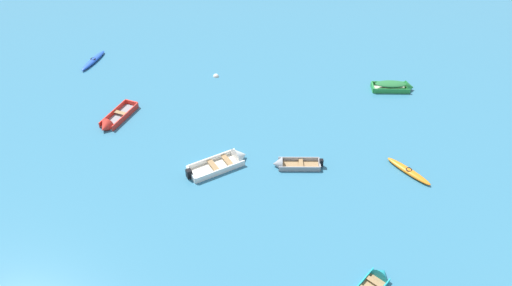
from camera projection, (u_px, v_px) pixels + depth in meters
The scene contains 8 objects.
rowboat_turquoise_far_back at pixel (376, 281), 23.83m from camera, with size 2.22×2.95×0.93m.
kayak_orange_back_row_left at pixel (409, 171), 30.24m from camera, with size 2.93×2.48×0.32m.
rowboat_green_cluster_inner at pixel (397, 86), 37.94m from camera, with size 3.49×1.80×1.09m.
rowboat_white_distant_center at pixel (229, 161), 30.97m from camera, with size 3.82×3.70×1.30m.
kayak_blue_midfield_right at pixel (93, 60), 41.58m from camera, with size 0.74×3.70×0.35m.
rowboat_grey_near_camera at pixel (288, 164), 30.73m from camera, with size 3.29×1.62×0.93m.
rowboat_red_cluster_outer at pixel (112, 122), 34.34m from camera, with size 1.69×3.93×1.06m.
mooring_buoy_central at pixel (216, 76), 39.75m from camera, with size 0.47×0.47×0.47m, color silver.
Camera 1 is at (5.77, -3.47, 20.38)m, focal length 33.32 mm.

